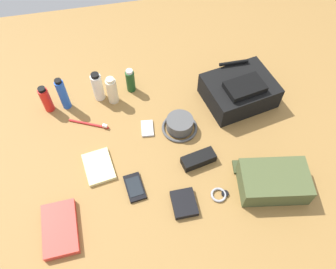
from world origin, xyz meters
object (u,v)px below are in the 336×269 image
bucket_hat (180,125)px  toothbrush (91,124)px  sunscreen_spray (46,99)px  media_player (147,128)px  wallet (185,203)px  notepad (99,167)px  toiletry_pouch (273,181)px  shampoo_bottle (130,81)px  toothpaste_tube (98,87)px  wristwatch (219,195)px  backpack (239,90)px  deodorant_spray (63,94)px  paperback_novel (60,229)px  cell_phone (135,187)px  sunglasses_case (198,159)px  lotion_bottle (112,90)px

bucket_hat → toothbrush: bearing=165.6°
sunscreen_spray → media_player: sunscreen_spray is taller
toothbrush → wallet: 0.55m
notepad → toiletry_pouch: bearing=-26.9°
toiletry_pouch → shampoo_bottle: size_ratio=2.24×
sunscreen_spray → toothpaste_tube: (0.23, 0.02, 0.01)m
wristwatch → toothbrush: bearing=136.5°
backpack → toothbrush: backpack is taller
sunscreen_spray → shampoo_bottle: sunscreen_spray is taller
wallet → notepad: wallet is taller
deodorant_spray → wallet: (0.42, -0.58, -0.07)m
sunscreen_spray → toothbrush: (0.18, -0.13, -0.06)m
bucket_hat → notepad: bearing=-161.1°
toiletry_pouch → paperback_novel: 0.82m
sunscreen_spray → notepad: bearing=-61.5°
media_player → cell_phone: bearing=-109.7°
media_player → notepad: size_ratio=0.59×
bucket_hat → sunglasses_case: bearing=-78.0°
wallet → paperback_novel: bearing=-179.5°
toiletry_pouch → bucket_hat: bearing=130.4°
media_player → wristwatch: bearing=-58.9°
backpack → paperback_novel: backpack is taller
backpack → bucket_hat: bearing=-160.0°
toiletry_pouch → paperback_novel: bearing=-179.0°
toiletry_pouch → sunscreen_spray: bearing=146.1°
sunscreen_spray → toothbrush: size_ratio=0.82×
deodorant_spray → bucket_hat: bearing=-25.4°
toothpaste_tube → notepad: toothpaste_tube is taller
sunscreen_spray → lotion_bottle: bearing=-1.7°
wristwatch → toothbrush: 0.64m
toothpaste_tube → paperback_novel: bearing=-108.2°
toothpaste_tube → shampoo_bottle: bearing=7.5°
lotion_bottle → wallet: size_ratio=1.32×
cell_phone → wallet: size_ratio=1.14×
wristwatch → notepad: (-0.45, 0.22, 0.00)m
deodorant_spray → wallet: size_ratio=1.58×
sunscreen_spray → cell_phone: size_ratio=1.12×
sunglasses_case → media_player: bearing=119.4°
sunscreen_spray → media_player: size_ratio=1.58×
notepad → cell_phone: bearing=-51.2°
backpack → lotion_bottle: lotion_bottle is taller
bucket_hat → notepad: (-0.37, -0.13, -0.02)m
bucket_hat → sunglasses_case: (0.04, -0.18, -0.01)m
cell_phone → notepad: notepad is taller
bucket_hat → deodorant_spray: (-0.48, 0.23, 0.06)m
toothbrush → sunglasses_case: bearing=-33.5°
toothpaste_tube → cell_phone: toothpaste_tube is taller
sunscreen_spray → sunglasses_case: bearing=-34.3°
wallet → notepad: 0.38m
shampoo_bottle → sunscreen_spray: bearing=-173.6°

